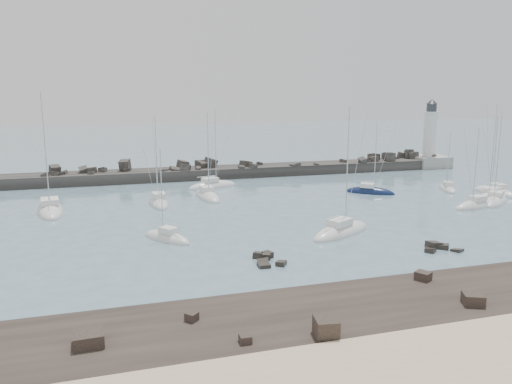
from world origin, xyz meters
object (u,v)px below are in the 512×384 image
sailboat_1 (50,211)px  sailboat_8 (370,192)px  sailboat_3 (159,203)px  sailboat_12 (447,189)px  sailboat_10 (495,193)px  sailboat_5 (167,239)px  sailboat_4 (212,186)px  sailboat_11 (495,202)px  lighthouse (429,152)px  sailboat_13 (491,199)px  sailboat_7 (341,232)px  sailboat_6 (208,197)px  sailboat_9 (475,206)px

sailboat_1 → sailboat_8: 45.71m
sailboat_3 → sailboat_12: 44.79m
sailboat_10 → sailboat_1: bearing=173.8°
sailboat_10 → sailboat_5: bearing=-168.8°
sailboat_4 → sailboat_11: 42.17m
lighthouse → sailboat_5: lighthouse is taller
sailboat_4 → sailboat_5: size_ratio=1.31×
sailboat_11 → sailboat_13: size_ratio=0.92×
sailboat_1 → sailboat_11: size_ratio=1.21×
sailboat_3 → sailboat_7: 27.17m
sailboat_8 → sailboat_4: bearing=152.3°
sailboat_5 → sailboat_10: (50.65, 10.03, 0.01)m
sailboat_3 → sailboat_5: bearing=-93.0°
sailboat_1 → sailboat_10: 63.99m
sailboat_4 → sailboat_5: (-10.60, -27.65, -0.00)m
sailboat_8 → sailboat_10: size_ratio=0.93×
sailboat_12 → sailboat_5: bearing=-162.3°
sailboat_8 → sailboat_13: 17.03m
sailboat_3 → sailboat_13: 47.38m
sailboat_1 → sailboat_10: (63.62, -6.93, -0.00)m
sailboat_3 → sailboat_4: sailboat_4 is taller
sailboat_5 → lighthouse: bearing=32.7°
sailboat_3 → sailboat_6: sailboat_6 is taller
sailboat_6 → sailboat_9: 37.06m
sailboat_3 → sailboat_8: size_ratio=1.11×
sailboat_1 → sailboat_13: bearing=-9.6°
sailboat_13 → sailboat_1: bearing=170.4°
sailboat_4 → sailboat_7: 31.77m
lighthouse → sailboat_11: lighthouse is taller
sailboat_1 → sailboat_9: 56.13m
sailboat_1 → sailboat_3: size_ratio=1.25×
sailboat_4 → sailboat_9: 39.33m
sailboat_7 → sailboat_12: size_ratio=1.49×
sailboat_9 → sailboat_13: (5.61, 3.54, -0.00)m
sailboat_1 → sailboat_10: sailboat_1 is taller
sailboat_3 → sailboat_4: size_ratio=0.96×
sailboat_4 → sailboat_8: size_ratio=1.15×
sailboat_5 → sailboat_8: size_ratio=0.88×
lighthouse → sailboat_5: (-58.14, -37.33, -2.96)m
sailboat_11 → sailboat_13: (0.90, 1.83, 0.01)m
lighthouse → sailboat_3: (-57.21, -19.74, -2.95)m
lighthouse → sailboat_6: (-49.95, -17.73, -2.95)m
sailboat_9 → sailboat_5: bearing=-175.5°
sailboat_9 → lighthouse: bearing=63.9°
sailboat_6 → sailboat_12: (37.43, -5.05, -0.01)m
sailboat_3 → sailboat_9: sailboat_3 is taller
sailboat_6 → sailboat_10: bearing=-12.7°
lighthouse → sailboat_5: bearing=-147.3°
sailboat_12 → sailboat_13: sailboat_13 is taller
sailboat_6 → sailboat_12: size_ratio=1.36×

